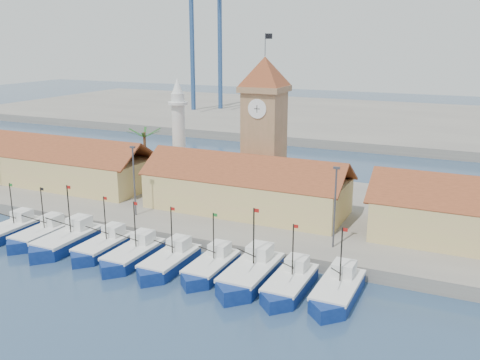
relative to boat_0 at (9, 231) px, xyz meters
The scene contains 21 objects.
ground 24.01m from the boat_0, ahead, with size 400.00×400.00×0.00m, color #1D334F.
quay 32.30m from the boat_0, 42.31° to the left, with size 140.00×32.00×1.50m, color gray.
terminal 110.36m from the boat_0, 77.50° to the left, with size 240.00×80.00×2.00m, color gray.
boat_0 is the anchor object (origin of this frame).
boat_1 4.65m from the boat_0, ahead, with size 3.33×9.11×6.90m.
boat_2 8.93m from the boat_0, ahead, with size 3.74×10.26×7.76m.
boat_3 13.78m from the boat_0, ahead, with size 3.31×9.08×6.87m.
boat_4 18.25m from the boat_0, ahead, with size 3.39×9.29×7.03m.
boat_5 22.86m from the boat_0, ahead, with size 3.39×9.30×7.04m.
boat_6 27.47m from the boat_0, ahead, with size 3.28×8.97×6.79m.
boat_7 31.95m from the boat_0, ahead, with size 3.85×10.55×7.98m.
boat_8 36.18m from the boat_0, ahead, with size 3.39×9.29×7.03m.
boat_9 40.76m from the boat_0, ahead, with size 3.50×9.59×7.26m.
hall_left 19.78m from the boat_0, 114.57° to the left, with size 31.20×10.13×7.61m.
hall_center 29.94m from the boat_0, 36.61° to the left, with size 27.04×10.13×7.61m.
clock_tower 35.51m from the boat_0, 44.82° to the left, with size 5.80×5.80×22.70m.
minaret 28.69m from the boat_0, 70.95° to the left, with size 3.00×3.00×16.30m.
palm_tree 24.69m from the boat_0, 80.70° to the left, with size 5.60×5.03×8.39m.
lamp_posts 26.89m from the boat_0, 21.78° to the left, with size 80.70×0.25×9.03m.
crane_blue_far 106.12m from the boat_0, 107.46° to the left, with size 1.00×35.29×44.97m.
crane_blue_near 110.20m from the boat_0, 103.20° to the left, with size 1.00×30.65×42.03m.
Camera 1 is at (27.68, -41.69, 23.68)m, focal length 40.00 mm.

